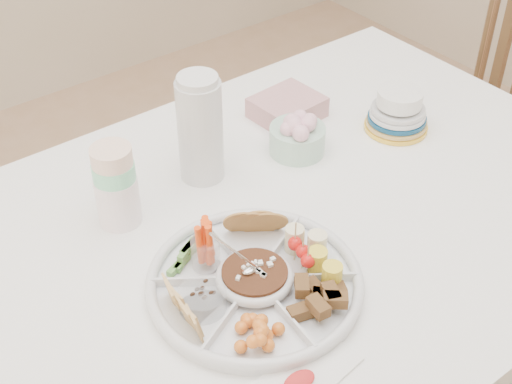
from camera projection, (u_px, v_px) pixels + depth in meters
dining_table at (279, 340)px, 1.66m from camera, size 1.52×1.02×0.76m
chair at (470, 130)px, 2.18m from camera, size 0.46×0.46×0.95m
party_tray at (255, 280)px, 1.26m from camera, size 0.50×0.50×0.04m
bean_dip at (255, 277)px, 1.26m from camera, size 0.16×0.16×0.04m
tortillas at (252, 223)px, 1.35m from camera, size 0.13×0.13×0.06m
carrot_cucumber at (191, 240)px, 1.28m from camera, size 0.14×0.14×0.09m
pita_raisins at (189, 301)px, 1.19m from camera, size 0.15×0.15×0.06m
cherries at (258, 332)px, 1.15m from camera, size 0.13×0.13×0.04m
granola_chunks at (323, 300)px, 1.20m from camera, size 0.15×0.15×0.05m
banana_tomato at (315, 238)px, 1.29m from camera, size 0.16×0.16×0.10m
cup_stack at (114, 173)px, 1.35m from camera, size 0.11×0.11×0.23m
thermos at (200, 127)px, 1.46m from camera, size 0.12×0.12×0.24m
flower_bowl at (297, 134)px, 1.58m from camera, size 0.13×0.13×0.09m
napkin_stack at (287, 107)px, 1.70m from camera, size 0.16×0.14×0.05m
plate_stack at (398, 112)px, 1.65m from camera, size 0.17×0.17×0.10m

